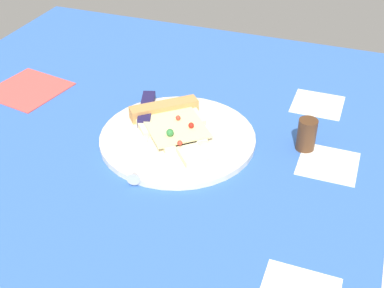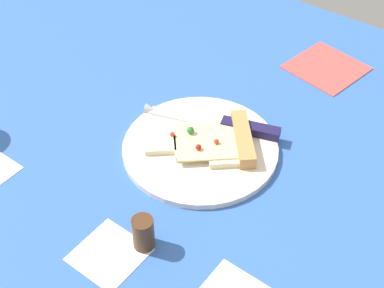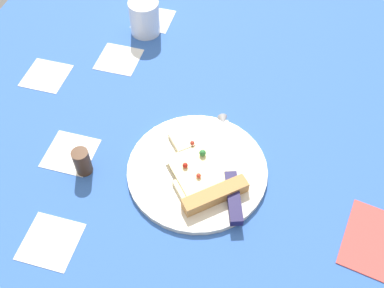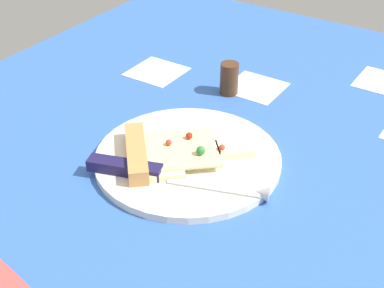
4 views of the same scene
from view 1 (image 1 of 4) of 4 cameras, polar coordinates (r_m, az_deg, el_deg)
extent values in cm
cube|color=#3360B7|center=(78.03, -2.10, -4.80)|extent=(113.76, 113.76, 3.00)
cube|color=white|center=(97.91, 13.77, 4.24)|extent=(9.00, 9.00, 0.20)
cube|color=white|center=(82.86, 14.87, -2.20)|extent=(9.00, 9.00, 0.20)
cylinder|color=silver|center=(84.91, -1.60, 0.67)|extent=(25.74, 25.74, 1.06)
cube|color=beige|center=(87.51, -2.49, 2.61)|extent=(11.77, 12.22, 1.00)
cube|color=beige|center=(83.16, -1.27, 0.71)|extent=(8.96, 9.11, 1.00)
cube|color=beige|center=(79.33, -0.05, -1.20)|extent=(6.28, 6.14, 1.00)
cube|color=#F2E099|center=(84.77, -1.85, 1.97)|extent=(13.58, 13.51, 0.30)
cube|color=tan|center=(89.63, -3.12, 3.90)|extent=(9.87, 10.73, 2.20)
sphere|color=red|center=(85.92, -1.56, 2.93)|extent=(0.85, 0.85, 0.85)
sphere|color=red|center=(79.81, -1.36, 0.12)|extent=(0.84, 0.84, 0.84)
sphere|color=#2D7A38|center=(81.90, -2.47, 1.27)|extent=(1.23, 1.23, 1.23)
sphere|color=#B21E14|center=(83.86, -0.10, 2.09)|extent=(0.95, 0.95, 0.95)
cube|color=silver|center=(80.98, -5.89, -0.87)|extent=(12.01, 5.75, 0.30)
cone|color=silver|center=(76.25, -6.41, -3.52)|extent=(2.54, 2.54, 2.00)
cube|color=#1E1947|center=(90.54, -5.05, 3.93)|extent=(10.18, 5.29, 1.60)
cylinder|color=#4C2D19|center=(83.84, 12.62, 1.02)|extent=(3.06, 3.06, 5.42)
cube|color=#E54C47|center=(104.74, -17.77, 5.86)|extent=(15.06, 15.06, 0.40)
camera|label=2|loc=(1.08, 44.30, 35.67)|focal=51.85mm
camera|label=3|loc=(1.19, 1.91, 45.67)|focal=42.86mm
camera|label=4|loc=(0.84, -52.62, 20.26)|focal=51.55mm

